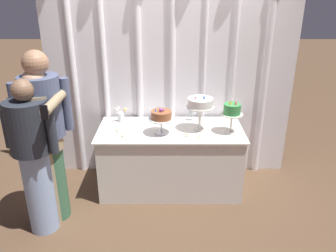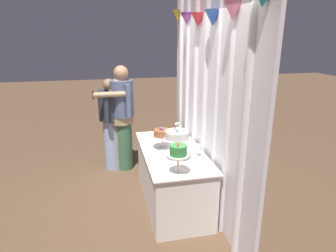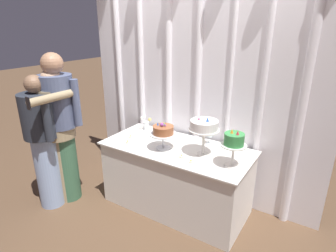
# 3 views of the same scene
# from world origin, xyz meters

# --- Properties ---
(ground_plane) EXTENTS (24.00, 24.00, 0.00)m
(ground_plane) POSITION_xyz_m (0.00, 0.00, 0.00)
(ground_plane) COLOR brown
(draped_curtain) EXTENTS (2.99, 0.19, 2.84)m
(draped_curtain) POSITION_xyz_m (-0.01, 0.55, 1.50)
(draped_curtain) COLOR white
(draped_curtain) RESTS_ON ground_plane
(cake_table) EXTENTS (1.66, 0.78, 0.77)m
(cake_table) POSITION_xyz_m (0.00, 0.10, 0.39)
(cake_table) COLOR white
(cake_table) RESTS_ON ground_plane
(cake_display_leftmost) EXTENTS (0.30, 0.30, 0.30)m
(cake_display_leftmost) POSITION_xyz_m (-0.10, -0.01, 0.97)
(cake_display_leftmost) COLOR silver
(cake_display_leftmost) RESTS_ON cake_table
(cake_display_center) EXTENTS (0.31, 0.31, 0.42)m
(cake_display_center) POSITION_xyz_m (0.33, 0.08, 1.08)
(cake_display_center) COLOR silver
(cake_display_center) RESTS_ON cake_table
(cake_display_rightmost) EXTENTS (0.25, 0.25, 0.38)m
(cake_display_rightmost) POSITION_xyz_m (0.67, 0.01, 1.02)
(cake_display_rightmost) COLOR silver
(cake_display_rightmost) RESTS_ON cake_table
(wine_glass) EXTENTS (0.07, 0.07, 0.15)m
(wine_glass) POSITION_xyz_m (0.26, 0.38, 0.89)
(wine_glass) COLOR silver
(wine_glass) RESTS_ON cake_table
(flower_vase) EXTENTS (0.14, 0.09, 0.19)m
(flower_vase) POSITION_xyz_m (-0.59, 0.34, 0.85)
(flower_vase) COLOR silver
(flower_vase) RESTS_ON cake_table
(tealight_far_left) EXTENTS (0.04, 0.04, 0.03)m
(tealight_far_left) POSITION_xyz_m (-0.60, 0.03, 0.78)
(tealight_far_left) COLOR beige
(tealight_far_left) RESTS_ON cake_table
(tealight_near_left) EXTENTS (0.04, 0.04, 0.04)m
(tealight_near_left) POSITION_xyz_m (-0.52, -0.11, 0.78)
(tealight_near_left) COLOR beige
(tealight_near_left) RESTS_ON cake_table
(tealight_near_right) EXTENTS (0.05, 0.05, 0.04)m
(tealight_near_right) POSITION_xyz_m (0.18, -0.10, 0.78)
(tealight_near_right) COLOR beige
(tealight_near_right) RESTS_ON cake_table
(tealight_far_right) EXTENTS (0.04, 0.04, 0.03)m
(tealight_far_right) POSITION_xyz_m (0.31, -0.14, 0.78)
(tealight_far_right) COLOR beige
(tealight_far_right) RESTS_ON cake_table
(guest_girl_blue_dress) EXTENTS (0.52, 0.67, 1.61)m
(guest_girl_blue_dress) POSITION_xyz_m (-1.24, -0.48, 0.87)
(guest_girl_blue_dress) COLOR #9E8966
(guest_girl_blue_dress) RESTS_ON ground_plane
(guest_man_pink_jacket) EXTENTS (0.51, 0.48, 1.77)m
(guest_man_pink_jacket) POSITION_xyz_m (-1.22, -0.45, 0.97)
(guest_man_pink_jacket) COLOR #3D6B4C
(guest_man_pink_jacket) RESTS_ON ground_plane
(guest_man_dark_suit) EXTENTS (0.53, 0.46, 1.56)m
(guest_man_dark_suit) POSITION_xyz_m (-1.28, -0.65, 0.84)
(guest_man_dark_suit) COLOR #93ADD6
(guest_man_dark_suit) RESTS_ON ground_plane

